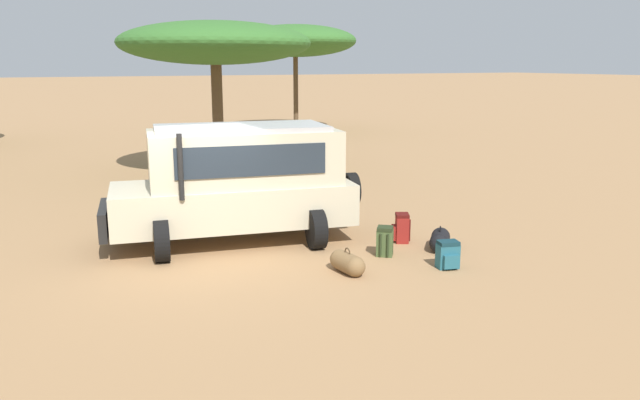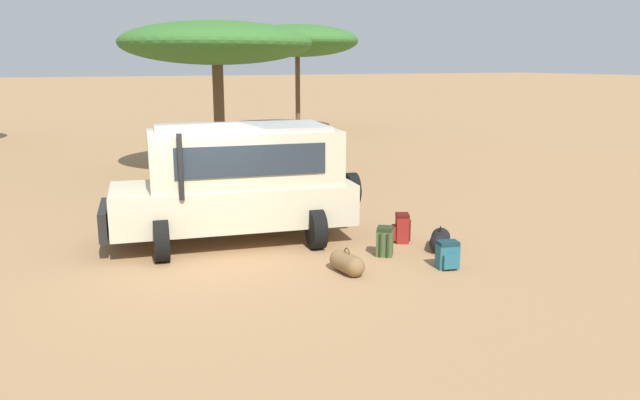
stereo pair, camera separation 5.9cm
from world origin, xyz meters
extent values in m
plane|color=#9E754C|center=(0.00, 0.00, 0.00)|extent=(320.00, 320.00, 0.00)
cube|color=beige|center=(0.93, 0.71, 0.82)|extent=(5.16, 2.74, 0.84)
cube|color=beige|center=(1.18, 0.66, 1.79)|extent=(4.08, 2.44, 1.10)
cube|color=#232D38|center=(-0.32, 0.94, 1.74)|extent=(0.34, 1.54, 0.77)
cube|color=#232D38|center=(1.02, -0.22, 1.84)|extent=(2.90, 0.56, 0.60)
cube|color=#232D38|center=(1.34, 1.55, 1.84)|extent=(2.90, 0.56, 0.60)
cube|color=#B7B7B7|center=(1.13, 0.67, 2.39)|extent=(3.68, 2.29, 0.10)
cube|color=black|center=(-1.60, 1.17, 0.65)|extent=(0.44, 1.62, 0.56)
cylinder|color=black|center=(-0.33, -0.05, 1.79)|extent=(0.10, 0.10, 1.25)
cylinder|color=black|center=(-0.74, 0.03, 0.40)|extent=(0.42, 0.84, 0.80)
cylinder|color=black|center=(-0.39, 1.93, 0.40)|extent=(0.42, 0.84, 0.80)
cylinder|color=black|center=(2.25, -0.51, 0.40)|extent=(0.42, 0.84, 0.80)
cylinder|color=black|center=(2.60, 1.39, 0.40)|extent=(0.42, 0.84, 0.80)
cylinder|color=black|center=(3.48, 0.25, 0.97)|extent=(0.35, 0.76, 0.74)
cube|color=maroon|center=(4.06, -0.90, 0.27)|extent=(0.39, 0.43, 0.54)
cube|color=maroon|center=(3.91, -0.83, 0.20)|extent=(0.19, 0.27, 0.30)
cube|color=#4D100E|center=(4.06, -0.90, 0.57)|extent=(0.39, 0.42, 0.07)
cylinder|color=#4D100E|center=(4.16, -1.04, 0.27)|extent=(0.04, 0.04, 0.46)
cylinder|color=#4D100E|center=(4.23, -0.90, 0.27)|extent=(0.04, 0.04, 0.46)
cube|color=#235B6B|center=(3.86, -2.70, 0.22)|extent=(0.43, 0.34, 0.45)
cube|color=#235B6B|center=(3.82, -2.86, 0.17)|extent=(0.30, 0.15, 0.25)
cube|color=#13323A|center=(3.86, -2.70, 0.48)|extent=(0.42, 0.34, 0.07)
cylinder|color=#13323A|center=(3.98, -2.58, 0.22)|extent=(0.04, 0.04, 0.38)
cylinder|color=#13323A|center=(3.81, -2.54, 0.22)|extent=(0.04, 0.04, 0.38)
cube|color=#42562D|center=(3.23, -1.55, 0.26)|extent=(0.42, 0.41, 0.52)
cube|color=#42562D|center=(3.35, -1.41, 0.19)|extent=(0.23, 0.21, 0.28)
cube|color=#242F19|center=(3.23, -1.55, 0.55)|extent=(0.42, 0.42, 0.07)
cylinder|color=#242F19|center=(3.08, -1.63, 0.26)|extent=(0.04, 0.04, 0.44)
cylinder|color=#242F19|center=(3.19, -1.72, 0.26)|extent=(0.04, 0.04, 0.44)
cylinder|color=brown|center=(2.09, -2.12, 0.18)|extent=(0.41, 0.53, 0.37)
sphere|color=brown|center=(2.11, -2.37, 0.18)|extent=(0.36, 0.36, 0.36)
sphere|color=brown|center=(2.06, -1.87, 0.18)|extent=(0.36, 0.36, 0.36)
torus|color=#493721|center=(2.09, -2.12, 0.39)|extent=(0.04, 0.17, 0.16)
cylinder|color=black|center=(4.46, -1.68, 0.19)|extent=(0.64, 0.66, 0.38)
sphere|color=black|center=(4.64, -1.48, 0.19)|extent=(0.37, 0.37, 0.37)
sphere|color=black|center=(4.28, -1.88, 0.19)|extent=(0.37, 0.37, 0.37)
torus|color=black|center=(4.46, -1.68, 0.40)|extent=(0.13, 0.14, 0.16)
cylinder|color=brown|center=(3.24, 9.04, 1.85)|extent=(0.37, 0.37, 3.71)
ellipsoid|color=#336628|center=(3.24, 9.04, 4.31)|extent=(6.35, 6.12, 1.42)
cylinder|color=brown|center=(10.92, 19.65, 2.04)|extent=(0.26, 0.26, 4.08)
ellipsoid|color=#336628|center=(10.92, 19.65, 4.79)|extent=(6.44, 6.54, 1.69)
camera|label=1|loc=(-3.10, -11.43, 3.70)|focal=35.00mm
camera|label=2|loc=(-3.05, -11.45, 3.70)|focal=35.00mm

